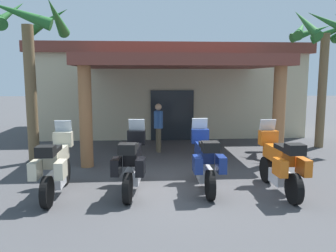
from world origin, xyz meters
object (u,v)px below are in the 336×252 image
object	(u,v)px
motorcycle_cream	(56,165)
pedestrian	(158,124)
motorcycle_blue	(205,160)
palm_tree_near_portico	(325,42)
motel_building	(168,88)
motorcycle_orange	(280,163)
motorcycle_black	(132,163)
palm_tree_roadside	(27,40)

from	to	relation	value
motorcycle_cream	pedestrian	distance (m)	5.09
motorcycle_blue	palm_tree_near_portico	xyz separation A→B (m)	(5.03, 4.83, 3.24)
motorcycle_cream	palm_tree_near_portico	size ratio (longest dim) A/B	0.42
pedestrian	motorcycle_cream	bearing A→B (deg)	-131.33
motel_building	motorcycle_blue	size ratio (longest dim) A/B	5.57
motorcycle_orange	palm_tree_near_portico	size ratio (longest dim) A/B	0.42
motorcycle_blue	motel_building	bearing A→B (deg)	2.02
motorcycle_black	motorcycle_blue	world-z (taller)	same
motel_building	palm_tree_roadside	world-z (taller)	palm_tree_roadside
motel_building	motorcycle_blue	xyz separation A→B (m)	(0.59, -9.12, -1.40)
motorcycle_blue	motorcycle_orange	distance (m)	1.73
motorcycle_orange	palm_tree_near_portico	bearing A→B (deg)	-36.40
pedestrian	motorcycle_black	bearing A→B (deg)	-112.34
motorcycle_black	motorcycle_blue	xyz separation A→B (m)	(1.70, 0.15, 0.00)
pedestrian	palm_tree_roadside	xyz separation A→B (m)	(-3.92, -1.44, 2.75)
motel_building	motorcycle_blue	distance (m)	9.25
motel_building	palm_tree_near_portico	bearing A→B (deg)	-39.67
motorcycle_black	motorcycle_orange	world-z (taller)	same
motel_building	palm_tree_near_portico	size ratio (longest dim) A/B	2.36
motel_building	motorcycle_cream	bearing A→B (deg)	-108.84
motorcycle_cream	motorcycle_orange	xyz separation A→B (m)	(5.10, 0.04, 0.00)
motorcycle_black	pedestrian	size ratio (longest dim) A/B	1.29
motel_building	motorcycle_cream	xyz separation A→B (m)	(-2.81, -9.47, -1.40)
motorcycle_cream	palm_tree_roadside	size ratio (longest dim) A/B	0.43
motorcycle_black	motorcycle_cream	bearing A→B (deg)	100.64
palm_tree_near_portico	motorcycle_cream	bearing A→B (deg)	-148.46
motel_building	motorcycle_orange	distance (m)	9.80
motorcycle_black	palm_tree_near_portico	bearing A→B (deg)	-49.45
motorcycle_cream	motorcycle_blue	world-z (taller)	same
motel_building	motorcycle_black	distance (m)	9.44
motorcycle_blue	pedestrian	xyz separation A→B (m)	(-1.08, 4.17, 0.30)
motorcycle_blue	palm_tree_roadside	xyz separation A→B (m)	(-4.99, 2.73, 3.05)
palm_tree_roadside	motorcycle_cream	bearing A→B (deg)	-62.67
palm_tree_near_portico	motorcycle_blue	bearing A→B (deg)	-136.20
motorcycle_orange	pedestrian	size ratio (longest dim) A/B	1.29
motorcycle_cream	palm_tree_near_portico	xyz separation A→B (m)	(8.43, 5.18, 3.24)
pedestrian	palm_tree_near_portico	bearing A→B (deg)	-8.06
motel_building	palm_tree_near_portico	distance (m)	7.31
pedestrian	palm_tree_roadside	size ratio (longest dim) A/B	0.33
motorcycle_cream	motorcycle_blue	distance (m)	3.42
palm_tree_roadside	palm_tree_near_portico	world-z (taller)	palm_tree_near_portico
motorcycle_black	palm_tree_near_portico	xyz separation A→B (m)	(6.73, 4.98, 3.24)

